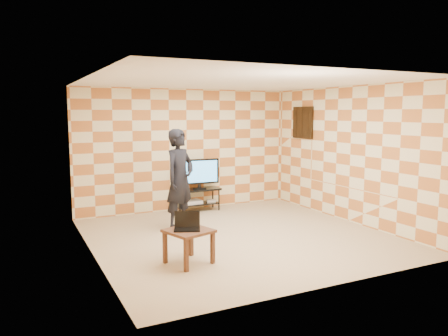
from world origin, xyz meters
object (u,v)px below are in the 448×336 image
(tv_stand, at_px, (199,195))
(side_table, at_px, (189,236))
(person, at_px, (180,179))
(tv, at_px, (199,172))

(tv_stand, height_order, side_table, same)
(tv_stand, bearing_deg, person, -126.74)
(tv_stand, height_order, person, person)
(tv_stand, distance_m, tv, 0.50)
(tv, xyz_separation_m, person, (-0.91, -1.22, 0.07))
(tv_stand, bearing_deg, tv, -86.57)
(tv_stand, height_order, tv, tv)
(side_table, height_order, person, person)
(tv_stand, distance_m, person, 1.63)
(person, bearing_deg, tv_stand, 22.85)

